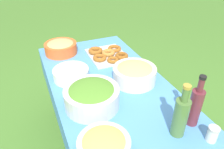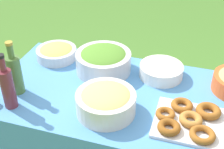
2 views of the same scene
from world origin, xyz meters
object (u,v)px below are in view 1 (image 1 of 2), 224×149
at_px(donut_platter, 108,54).
at_px(bread_bowl, 61,47).
at_px(plate_stack, 71,74).
at_px(wine_bottle, 195,106).
at_px(olive_oil_bottle, 181,116).
at_px(salad_bowl, 92,96).
at_px(pasta_bowl, 134,73).
at_px(fruit_bowl, 104,145).

bearing_deg(donut_platter, bread_bowl, -122.61).
relative_size(plate_stack, wine_bottle, 0.83).
height_order(olive_oil_bottle, wine_bottle, same).
xyz_separation_m(olive_oil_bottle, wine_bottle, (-0.03, 0.12, -0.00)).
relative_size(salad_bowl, plate_stack, 1.30).
xyz_separation_m(pasta_bowl, olive_oil_bottle, (0.50, -0.02, 0.05)).
bearing_deg(fruit_bowl, wine_bottle, 88.46).
bearing_deg(wine_bottle, bread_bowl, -156.56).
distance_m(plate_stack, olive_oil_bottle, 0.80).
xyz_separation_m(plate_stack, wine_bottle, (0.67, 0.49, 0.08)).
relative_size(donut_platter, wine_bottle, 1.20).
relative_size(salad_bowl, olive_oil_bottle, 1.07).
bearing_deg(fruit_bowl, salad_bowl, 171.01).
bearing_deg(wine_bottle, donut_platter, -171.32).
height_order(pasta_bowl, plate_stack, pasta_bowl).
bearing_deg(donut_platter, fruit_bowl, -22.97).
relative_size(olive_oil_bottle, bread_bowl, 1.12).
bearing_deg(pasta_bowl, plate_stack, -117.73).
distance_m(olive_oil_bottle, fruit_bowl, 0.39).
relative_size(donut_platter, olive_oil_bottle, 1.20).
xyz_separation_m(salad_bowl, wine_bottle, (0.34, 0.44, 0.04)).
bearing_deg(pasta_bowl, olive_oil_bottle, -2.01).
bearing_deg(salad_bowl, fruit_bowl, -8.99).
bearing_deg(wine_bottle, pasta_bowl, -168.10).
xyz_separation_m(wine_bottle, bread_bowl, (-1.08, -0.47, -0.06)).
xyz_separation_m(donut_platter, bread_bowl, (-0.22, -0.34, 0.03)).
distance_m(salad_bowl, donut_platter, 0.62).
xyz_separation_m(wine_bottle, fruit_bowl, (-0.01, -0.49, -0.08)).
height_order(pasta_bowl, bread_bowl, pasta_bowl).
bearing_deg(olive_oil_bottle, pasta_bowl, 177.99).
relative_size(pasta_bowl, bread_bowl, 1.09).
bearing_deg(pasta_bowl, donut_platter, -175.14).
distance_m(olive_oil_bottle, wine_bottle, 0.12).
xyz_separation_m(plate_stack, fruit_bowl, (0.66, -0.01, 0.00)).
height_order(pasta_bowl, olive_oil_bottle, olive_oil_bottle).
bearing_deg(salad_bowl, bread_bowl, -177.96).
relative_size(olive_oil_bottle, wine_bottle, 1.00).
height_order(salad_bowl, fruit_bowl, salad_bowl).
height_order(pasta_bowl, donut_platter, pasta_bowl).
distance_m(salad_bowl, bread_bowl, 0.75).
height_order(olive_oil_bottle, bread_bowl, olive_oil_bottle).
bearing_deg(fruit_bowl, olive_oil_bottle, 83.28).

